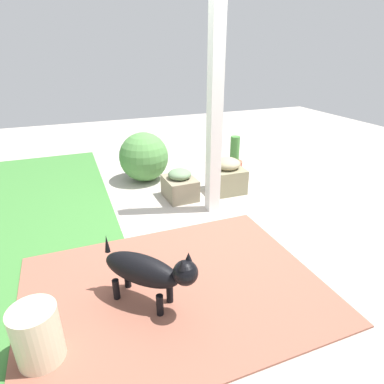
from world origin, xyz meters
The scene contains 9 objects.
ground_plane centered at (0.00, 0.00, 0.00)m, with size 12.00×12.00×0.00m, color #B1A79D.
brick_path centered at (-0.99, 0.76, 0.01)m, with size 1.80×2.40×0.02m, color #925745.
porch_pillar centered at (0.23, -0.14, 1.25)m, with size 0.14×0.14×2.50m, color white.
stone_planter_nearest centered at (0.66, -0.55, 0.22)m, with size 0.46×0.44×0.47m.
stone_planter_near centered at (0.68, 0.12, 0.18)m, with size 0.47×0.39×0.40m.
round_shrub centered at (1.47, 0.40, 0.36)m, with size 0.72×0.72×0.72m, color #508944.
terracotta_pot_tall centered at (1.25, -0.98, 0.21)m, with size 0.26×0.26×0.59m.
dog centered at (-1.07, 0.99, 0.31)m, with size 0.67×0.64×0.54m.
ceramic_urn centered at (-1.31, 1.75, 0.20)m, with size 0.29×0.29×0.41m, color beige.
Camera 1 is at (-3.02, 1.40, 1.84)m, focal length 30.43 mm.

